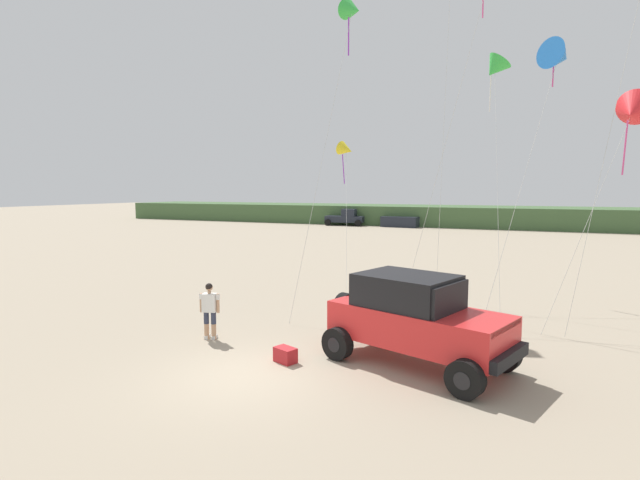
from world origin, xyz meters
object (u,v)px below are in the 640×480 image
(jeep, at_px, (416,318))
(kite_red_delta, at_px, (495,68))
(person_watching, at_px, (210,308))
(kite_black_sled, at_px, (633,111))
(distant_pickup, at_px, (346,218))
(cooler_box, at_px, (285,355))
(kite_blue_swept, at_px, (346,150))
(kite_green_box, at_px, (559,56))
(distant_sedan, at_px, (400,222))
(kite_purple_stunt, at_px, (352,11))

(jeep, height_order, kite_red_delta, kite_red_delta)
(person_watching, bearing_deg, kite_black_sled, 29.63)
(jeep, bearing_deg, distant_pickup, 112.32)
(cooler_box, height_order, distant_pickup, distant_pickup)
(person_watching, height_order, kite_blue_swept, kite_blue_swept)
(kite_green_box, bearing_deg, kite_red_delta, 126.20)
(kite_black_sled, xyz_separation_m, kite_red_delta, (-4.46, 5.26, 2.87))
(distant_sedan, height_order, kite_green_box, kite_green_box)
(cooler_box, relative_size, kite_blue_swept, 0.08)
(kite_red_delta, bearing_deg, distant_sedan, 110.60)
(kite_black_sled, xyz_separation_m, kite_purple_stunt, (-9.33, 0.30, 4.37))
(kite_blue_swept, relative_size, kite_purple_stunt, 0.60)
(distant_pickup, bearing_deg, kite_green_box, -59.06)
(distant_pickup, bearing_deg, cooler_box, -71.72)
(cooler_box, distance_m, kite_red_delta, 16.18)
(kite_purple_stunt, bearing_deg, kite_black_sled, -1.87)
(kite_black_sled, bearing_deg, kite_purple_stunt, 178.13)
(distant_sedan, height_order, kite_blue_swept, kite_blue_swept)
(person_watching, bearing_deg, jeep, 2.95)
(jeep, xyz_separation_m, kite_red_delta, (0.86, 11.38, 8.46))
(kite_blue_swept, height_order, kite_black_sled, kite_black_sled)
(distant_sedan, bearing_deg, kite_purple_stunt, -73.48)
(person_watching, bearing_deg, kite_red_delta, 59.67)
(distant_pickup, height_order, kite_blue_swept, kite_blue_swept)
(person_watching, height_order, kite_black_sled, kite_black_sled)
(cooler_box, distance_m, distant_sedan, 44.92)
(kite_green_box, height_order, kite_red_delta, kite_red_delta)
(distant_sedan, bearing_deg, distant_pickup, -173.09)
(kite_blue_swept, height_order, kite_green_box, kite_green_box)
(kite_blue_swept, distance_m, kite_purple_stunt, 8.85)
(kite_blue_swept, xyz_separation_m, kite_black_sled, (12.13, -7.29, 0.28))
(kite_black_sled, height_order, kite_red_delta, kite_red_delta)
(distant_sedan, bearing_deg, cooler_box, -74.12)
(distant_pickup, bearing_deg, distant_sedan, 1.26)
(distant_pickup, xyz_separation_m, kite_green_box, (20.86, -34.79, 8.20))
(person_watching, relative_size, kite_red_delta, 0.16)
(kite_red_delta, bearing_deg, jeep, -94.31)
(kite_blue_swept, distance_m, kite_black_sled, 14.15)
(kite_purple_stunt, bearing_deg, cooler_box, -82.86)
(distant_sedan, bearing_deg, kite_blue_swept, -76.21)
(kite_blue_swept, distance_m, kite_red_delta, 8.54)
(person_watching, bearing_deg, kite_blue_swept, 93.46)
(person_watching, xyz_separation_m, kite_green_box, (9.22, 8.43, 8.20))
(cooler_box, xyz_separation_m, kite_green_box, (6.30, 9.27, 8.94))
(cooler_box, bearing_deg, kite_black_sled, 62.17)
(jeep, height_order, person_watching, jeep)
(cooler_box, relative_size, kite_green_box, 0.06)
(person_watching, height_order, distant_sedan, person_watching)
(distant_sedan, bearing_deg, jeep, -69.96)
(cooler_box, xyz_separation_m, kite_red_delta, (3.92, 12.53, 9.47))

